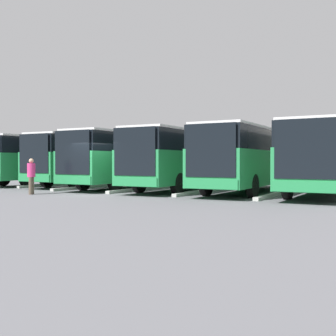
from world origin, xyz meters
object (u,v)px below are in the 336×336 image
at_px(bus_1, 252,157).
at_px(bus_3, 134,158).
at_px(bus_2, 188,158).
at_px(pedestrian, 31,175).
at_px(bus_4, 96,158).
at_px(bus_5, 53,158).
at_px(bus_0, 328,157).

xyz_separation_m(bus_1, bus_3, (7.43, 0.64, 0.00)).
xyz_separation_m(bus_2, pedestrian, (4.39, 7.25, -0.89)).
xyz_separation_m(bus_2, bus_3, (3.71, 0.33, 0.00)).
relative_size(bus_4, pedestrian, 6.49).
bearing_deg(bus_4, bus_3, 165.46).
relative_size(bus_4, bus_5, 1.00).
bearing_deg(bus_1, bus_3, -1.08).
distance_m(bus_5, pedestrian, 9.69).
xyz_separation_m(bus_4, bus_5, (3.71, 0.57, 0.00)).
xyz_separation_m(bus_5, pedestrian, (-6.75, 6.90, -0.89)).
distance_m(bus_3, bus_4, 3.76).
height_order(bus_0, bus_5, same).
xyz_separation_m(bus_0, bus_1, (3.71, 0.32, 0.00)).
relative_size(bus_0, bus_5, 1.00).
distance_m(bus_0, bus_1, 3.73).
xyz_separation_m(bus_1, bus_2, (3.71, 0.31, 0.00)).
xyz_separation_m(bus_4, pedestrian, (-3.04, 7.47, -0.89)).
relative_size(bus_2, pedestrian, 6.49).
bearing_deg(bus_2, bus_0, 178.84).
xyz_separation_m(bus_3, bus_4, (3.71, -0.56, 0.00)).
height_order(bus_4, bus_5, same).
relative_size(bus_2, bus_5, 1.00).
bearing_deg(pedestrian, bus_4, -13.72).
relative_size(bus_1, bus_4, 1.00).
distance_m(bus_0, bus_3, 11.18).
xyz_separation_m(bus_1, bus_5, (14.86, 0.66, 0.00)).
height_order(bus_1, bus_2, same).
distance_m(bus_1, bus_4, 11.14).
bearing_deg(pedestrian, bus_2, -67.05).
height_order(bus_2, bus_5, same).
height_order(bus_3, bus_5, same).
relative_size(bus_1, bus_2, 1.00).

